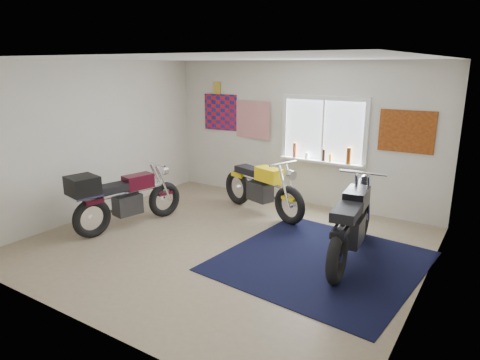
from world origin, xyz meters
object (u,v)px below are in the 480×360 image
Objects in this scene: black_chrome_bike at (351,225)px; maroon_tourer at (121,198)px; yellow_triumph at (262,189)px; navy_rug at (321,261)px.

black_chrome_bike is 3.65m from maroon_tourer.
yellow_triumph reaches higher than maroon_tourer.
black_chrome_bike is at bearing 44.17° from navy_rug.
yellow_triumph is 1.00× the size of maroon_tourer.
navy_rug is at bearing -19.48° from yellow_triumph.
black_chrome_bike is 1.11× the size of maroon_tourer.
yellow_triumph is 2.45m from maroon_tourer.
black_chrome_bike reaches higher than navy_rug.
black_chrome_bike reaches higher than yellow_triumph.
navy_rug is 3.33m from maroon_tourer.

